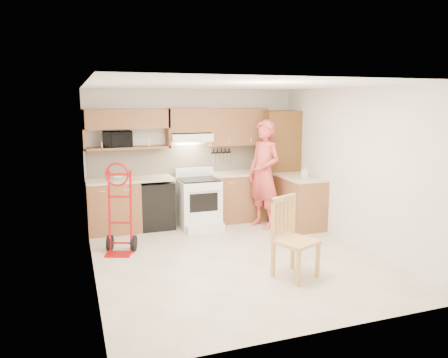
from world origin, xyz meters
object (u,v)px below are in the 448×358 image
microwave (117,139)px  range (200,199)px  person (264,174)px  dining_chair (296,238)px  hand_truck (119,213)px

microwave → range: microwave is taller
person → dining_chair: bearing=-32.7°
microwave → range: (1.38, -0.39, -1.10)m
microwave → dining_chair: microwave is taller
microwave → range: 1.81m
person → hand_truck: (-2.65, -0.57, -0.35)m
hand_truck → range: bearing=51.6°
hand_truck → microwave: bearing=103.9°
microwave → person: person is taller
person → dining_chair: person is taller
microwave → hand_truck: microwave is taller
range → dining_chair: dining_chair is taller
hand_truck → dining_chair: bearing=-19.0°
microwave → person: 2.68m
microwave → hand_truck: (-0.16, -1.31, -1.00)m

